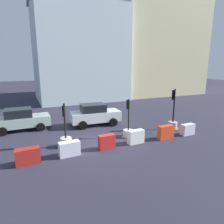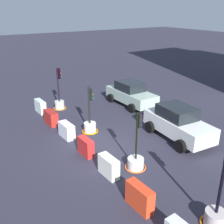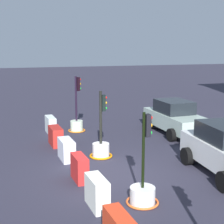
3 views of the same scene
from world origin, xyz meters
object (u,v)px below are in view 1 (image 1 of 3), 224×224
Objects in this scene: traffic_light_3 at (173,122)px; construction_barrier_6 at (188,129)px; construction_barrier_3 at (107,142)px; traffic_light_2 at (128,131)px; construction_barrier_4 at (136,137)px; car_white_van at (95,115)px; construction_barrier_1 at (28,156)px; construction_barrier_5 at (166,132)px; car_silver_hatchback at (21,120)px; construction_barrier_2 at (69,149)px; traffic_light_1 at (66,140)px.

construction_barrier_6 is (0.01, -1.54, -0.13)m from traffic_light_3.
construction_barrier_3 is at bearing -166.72° from traffic_light_3.
traffic_light_2 is 3.99m from traffic_light_3.
traffic_light_2 is at bearing 82.72° from construction_barrier_4.
construction_barrier_3 is at bearing -101.89° from car_white_van.
construction_barrier_1 is 6.26m from construction_barrier_4.
construction_barrier_3 is 0.94× the size of construction_barrier_4.
construction_barrier_1 is 1.02× the size of construction_barrier_5.
construction_barrier_4 is 8.79m from car_silver_hatchback.
construction_barrier_1 is (-6.42, -1.41, 0.03)m from traffic_light_2.
construction_barrier_1 is 8.47m from construction_barrier_5.
construction_barrier_6 is (8.34, -0.07, -0.01)m from construction_barrier_2.
construction_barrier_1 is at bearing -171.52° from traffic_light_3.
traffic_light_3 is 10.52m from construction_barrier_1.
traffic_light_2 is 2.26× the size of construction_barrier_5.
construction_barrier_2 is at bearing -93.79° from traffic_light_1.
construction_barrier_2 is 0.98× the size of construction_barrier_5.
traffic_light_2 reaches higher than construction_barrier_1.
construction_barrier_5 is at bearing -12.95° from traffic_light_1.
car_white_van is (5.30, 5.02, 0.45)m from construction_barrier_1.
construction_barrier_5 is (2.05, -1.41, 0.08)m from traffic_light_2.
traffic_light_3 reaches higher than construction_barrier_2.
construction_barrier_2 is at bearing 179.26° from construction_barrier_5.
traffic_light_2 is at bearing 145.57° from construction_barrier_5.
car_silver_hatchback is (-6.50, 5.91, 0.38)m from construction_barrier_4.
construction_barrier_5 is 0.28× the size of car_white_van.
car_silver_hatchback is 5.64m from car_white_van.
car_white_van reaches higher than car_silver_hatchback.
construction_barrier_4 is at bearing -97.28° from traffic_light_2.
construction_barrier_4 is at bearing 0.77° from construction_barrier_3.
traffic_light_1 is 4.30m from construction_barrier_4.
traffic_light_1 is 4.25m from traffic_light_2.
construction_barrier_4 is 0.26× the size of car_white_van.
construction_barrier_6 is (4.00, -1.40, 0.01)m from traffic_light_2.
traffic_light_3 reaches higher than construction_barrier_3.
construction_barrier_5 is (6.39, -0.08, 0.05)m from construction_barrier_2.
construction_barrier_3 is at bearing -148.71° from traffic_light_2.
traffic_light_3 is at bearing 9.98° from construction_barrier_2.
traffic_light_2 reaches higher than construction_barrier_2.
construction_barrier_2 is at bearing -179.58° from construction_barrier_3.
construction_barrier_6 is at bearing -1.59° from construction_barrier_4.
traffic_light_1 is at bearing -179.31° from traffic_light_3.
traffic_light_1 is at bearing 33.81° from construction_barrier_1.
construction_barrier_3 is at bearing 1.37° from construction_barrier_1.
construction_barrier_5 is 5.94m from car_white_van.
traffic_light_1 reaches higher than construction_barrier_3.
traffic_light_3 is 11.56m from car_silver_hatchback.
traffic_light_3 is 2.92× the size of construction_barrier_4.
traffic_light_2 is 0.63× the size of car_white_van.
construction_barrier_2 is 6.39m from construction_barrier_5.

